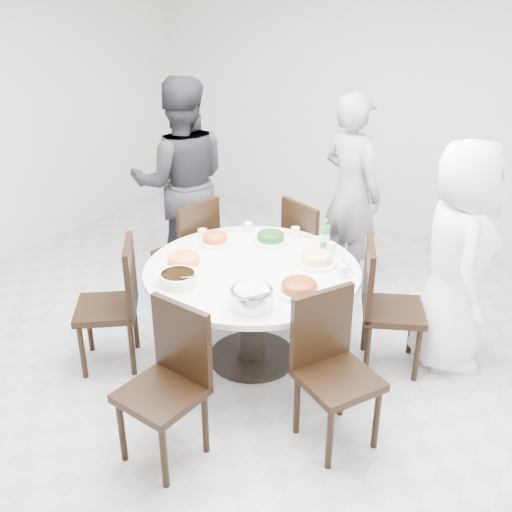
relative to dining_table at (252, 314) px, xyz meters
The scene contains 22 objects.
floor 0.41m from the dining_table, 90.91° to the right, with size 6.00×6.00×0.01m, color #B1B1B6.
wall_back 3.01m from the dining_table, 90.05° to the left, with size 6.00×0.01×2.80m, color silver.
dining_table is the anchor object (origin of this frame).
chair_ne 1.00m from the dining_table, 27.37° to the left, with size 0.42×0.42×0.95m, color black.
chair_n 1.00m from the dining_table, 90.06° to the left, with size 0.42×0.42×0.95m, color black.
chair_nw 1.04m from the dining_table, 155.16° to the left, with size 0.42×0.42×0.95m, color black.
chair_sw 1.04m from the dining_table, 145.39° to the right, with size 0.42×0.42×0.95m, color black.
chair_s 1.12m from the dining_table, 85.22° to the right, with size 0.42×0.42×0.95m, color black.
chair_se 1.00m from the dining_table, 27.35° to the right, with size 0.42×0.42×0.95m, color black.
diner_right 1.48m from the dining_table, 32.34° to the left, with size 0.81×0.53×1.65m, color white.
diner_middle 1.59m from the dining_table, 87.44° to the left, with size 0.63×0.41×1.73m, color black.
diner_left 1.58m from the dining_table, 147.15° to the left, with size 0.89×0.70×1.84m, color black.
dish_greens 0.61m from the dining_table, 104.35° to the left, with size 0.26×0.26×0.07m, color white.
dish_pale 0.61m from the dining_table, 39.44° to the left, with size 0.28×0.28×0.08m, color white.
dish_orange 0.64m from the dining_table, 156.60° to the left, with size 0.24×0.24×0.06m, color white.
dish_redbrown 0.62m from the dining_table, 18.14° to the right, with size 0.30×0.30×0.07m, color white.
dish_tofu 0.63m from the dining_table, 151.76° to the right, with size 0.28×0.28×0.07m, color white.
rice_bowl 0.68m from the dining_table, 58.07° to the right, with size 0.27×0.27×0.11m, color silver.
soup_bowl 0.68m from the dining_table, 122.45° to the right, with size 0.25×0.25×0.08m, color white.
beverage_bottle 0.78m from the dining_table, 60.94° to the left, with size 0.07×0.07×0.24m, color #2D7232.
tea_cups 0.74m from the dining_table, 89.62° to the left, with size 0.07×0.07×0.08m, color white.
chopsticks 0.74m from the dining_table, 93.55° to the left, with size 0.24×0.04×0.01m, color tan, non-canonical shape.
Camera 1 is at (1.98, -2.95, 2.61)m, focal length 42.00 mm.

